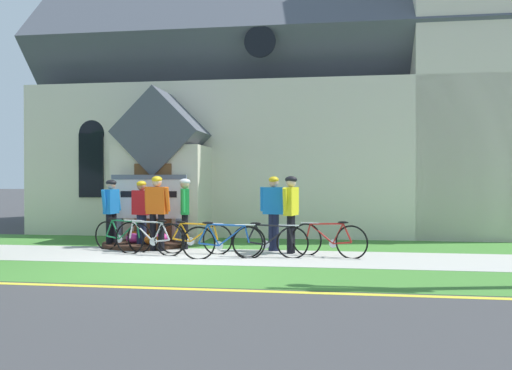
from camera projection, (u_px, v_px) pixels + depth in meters
ground at (206, 243)px, 14.28m from camera, size 140.00×140.00×0.00m
sidewalk_slab at (237, 257)px, 11.71m from camera, size 32.00×2.40×0.01m
grass_verge at (214, 275)px, 9.48m from camera, size 32.00×2.12×0.01m
church_lawn at (254, 244)px, 14.12m from camera, size 24.00×2.47×0.01m
curb_paint_stripe at (196, 289)px, 8.28m from camera, size 28.00×0.16×0.01m
church_building at (290, 103)px, 19.28m from camera, size 14.99×10.66×13.41m
church_sign at (149, 199)px, 13.88m from camera, size 1.96×0.24×1.81m
flower_bed at (146, 242)px, 13.65m from camera, size 2.16×2.16×0.34m
bicycle_white at (269, 241)px, 11.61m from camera, size 1.68×0.10×0.78m
bicycle_yellow at (329, 240)px, 11.72m from camera, size 1.67×0.70×0.81m
bicycle_red at (122, 236)px, 12.66m from camera, size 1.62×0.57×0.80m
bicycle_silver at (195, 238)px, 12.20m from camera, size 1.75×0.10×0.76m
bicycle_orange at (150, 238)px, 12.02m from camera, size 1.73×0.39×0.81m
bicycle_green at (224, 242)px, 11.41m from camera, size 1.74×0.46×0.81m
cyclist_in_yellow_jersey at (274, 207)px, 12.66m from camera, size 0.66×0.35×1.76m
cyclist_in_red_jersey at (141, 209)px, 13.26m from camera, size 0.60×0.42×1.65m
cyclist_in_orange_jersey at (185, 208)px, 13.03m from camera, size 0.33×0.69×1.71m
cyclist_in_green_jersey at (291, 208)px, 12.23m from camera, size 0.33×0.74×1.76m
cyclist_in_white_jersey at (111, 208)px, 13.42m from camera, size 0.29×0.77×1.68m
cyclist_in_blue_jersey at (157, 207)px, 12.64m from camera, size 0.66×0.36×1.77m
roadside_conifer at (508, 92)px, 18.16m from camera, size 3.16×3.16×7.09m
yard_deciduous_tree at (99, 129)px, 18.71m from camera, size 4.64×4.64×4.87m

